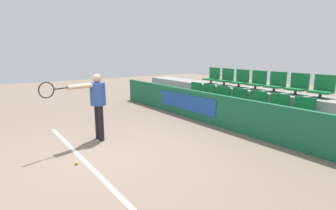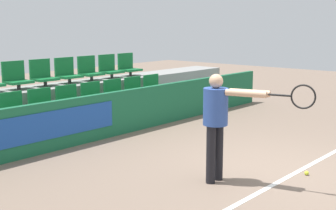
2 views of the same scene
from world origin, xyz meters
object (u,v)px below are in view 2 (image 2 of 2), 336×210
stadium_chair_1 (43,106)px  stadium_chair_6 (154,88)px  stadium_chair_5 (136,91)px  tennis_player (220,116)px  stadium_chair_9 (43,75)px  stadium_chair_10 (67,72)px  stadium_chair_2 (70,101)px  stadium_chair_12 (110,68)px  stadium_chair_13 (128,66)px  tennis_ball (307,173)px  stadium_chair_0 (13,110)px  stadium_chair_4 (116,94)px  stadium_chair_3 (94,98)px  stadium_chair_11 (89,70)px  stadium_chair_8 (16,77)px

stadium_chair_1 → stadium_chair_6: size_ratio=1.00×
stadium_chair_5 → tennis_player: bearing=-119.8°
stadium_chair_5 → stadium_chair_9: size_ratio=1.00×
stadium_chair_6 → tennis_player: size_ratio=0.36×
stadium_chair_10 → stadium_chair_9: bearing=180.0°
stadium_chair_2 → stadium_chair_12: stadium_chair_12 is taller
stadium_chair_13 → tennis_ball: (-1.69, -5.49, -1.14)m
stadium_chair_1 → stadium_chair_13: bearing=15.6°
stadium_chair_0 → stadium_chair_10: bearing=24.9°
stadium_chair_9 → stadium_chair_4: bearing=-34.8°
stadium_chair_6 → tennis_player: (-2.79, -3.79, 0.26)m
stadium_chair_5 → stadium_chair_13: 1.16m
stadium_chair_0 → stadium_chair_12: (3.10, 0.86, 0.47)m
stadium_chair_2 → stadium_chair_4: 1.24m
stadium_chair_2 → stadium_chair_13: bearing=19.2°
stadium_chair_3 → stadium_chair_12: (1.24, 0.86, 0.47)m
tennis_ball → stadium_chair_1: bearing=106.9°
stadium_chair_9 → tennis_ball: stadium_chair_9 is taller
stadium_chair_11 → stadium_chair_13: bearing=0.0°
stadium_chair_9 → stadium_chair_8: bearing=180.0°
stadium_chair_0 → tennis_ball: size_ratio=8.39×
stadium_chair_8 → stadium_chair_13: bearing=0.0°
stadium_chair_8 → stadium_chair_9: same height
stadium_chair_1 → stadium_chair_5: 2.48m
stadium_chair_9 → tennis_ball: size_ratio=8.39×
stadium_chair_2 → stadium_chair_11: (1.24, 0.86, 0.47)m
stadium_chair_0 → tennis_ball: stadium_chair_0 is taller
stadium_chair_1 → stadium_chair_3: bearing=0.0°
stadium_chair_11 → stadium_chair_2: bearing=-145.2°
stadium_chair_12 → stadium_chair_9: bearing=180.0°
stadium_chair_4 → stadium_chair_5: same height
stadium_chair_8 → stadium_chair_10: same height
stadium_chair_4 → stadium_chair_13: size_ratio=1.00×
stadium_chair_1 → stadium_chair_0: bearing=180.0°
stadium_chair_11 → stadium_chair_5: bearing=-54.3°
stadium_chair_2 → tennis_player: size_ratio=0.36×
stadium_chair_1 → tennis_player: 3.82m
stadium_chair_3 → stadium_chair_8: bearing=145.2°
stadium_chair_11 → tennis_ball: 5.62m
stadium_chair_6 → stadium_chair_11: (-1.24, 0.86, 0.47)m
stadium_chair_5 → stadium_chair_1: bearing=180.0°
stadium_chair_6 → tennis_ball: stadium_chair_6 is taller
stadium_chair_4 → stadium_chair_12: (0.62, 0.86, 0.47)m
stadium_chair_0 → stadium_chair_12: stadium_chair_12 is taller
stadium_chair_2 → stadium_chair_6: same height
stadium_chair_9 → stadium_chair_10: 0.62m
stadium_chair_0 → stadium_chair_1: 0.62m
stadium_chair_5 → stadium_chair_11: 1.16m
tennis_ball → stadium_chair_4: bearing=84.4°
stadium_chair_5 → tennis_ball: bearing=-103.1°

